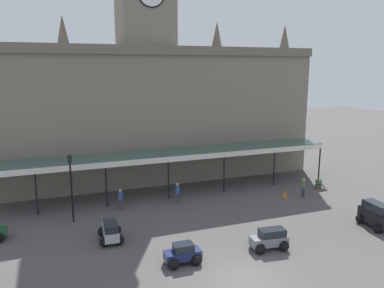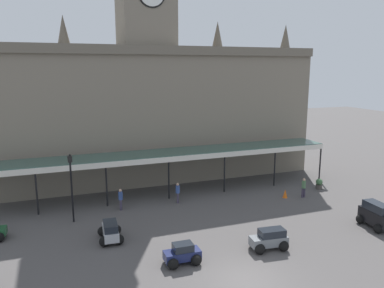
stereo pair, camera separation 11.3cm
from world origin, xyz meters
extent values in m
plane|color=#4D4A49|center=(0.00, 0.00, 0.00)|extent=(140.00, 140.00, 0.00)
cube|color=slate|center=(0.00, 20.26, 6.36)|extent=(32.61, 6.35, 12.72)
cube|color=#685F52|center=(0.00, 16.93, 12.32)|extent=(32.61, 0.30, 0.80)
cube|color=slate|center=(0.00, 20.26, 16.26)|extent=(4.80, 4.80, 7.08)
cone|color=#5B5448|center=(-7.34, 20.26, 14.02)|extent=(1.10, 1.10, 2.60)
cone|color=#5B5448|center=(7.34, 20.26, 14.02)|extent=(1.10, 1.10, 2.60)
cone|color=#5B5448|center=(15.30, 20.26, 14.02)|extent=(1.10, 1.10, 2.60)
cube|color=#38564C|center=(0.00, 14.88, 3.61)|extent=(30.71, 3.20, 0.16)
cube|color=silver|center=(0.00, 13.28, 3.41)|extent=(30.71, 0.12, 0.44)
cylinder|color=black|center=(-10.24, 13.43, 1.77)|extent=(0.14, 0.14, 3.53)
cylinder|color=black|center=(-5.12, 13.43, 1.77)|extent=(0.14, 0.14, 3.53)
cylinder|color=black|center=(0.00, 13.43, 1.77)|extent=(0.14, 0.14, 3.53)
cylinder|color=black|center=(5.12, 13.43, 1.77)|extent=(0.14, 0.14, 3.53)
cylinder|color=black|center=(10.24, 13.43, 1.77)|extent=(0.14, 0.14, 3.53)
cylinder|color=black|center=(15.36, 13.43, 1.77)|extent=(0.14, 0.14, 3.53)
cube|color=#B2B5BA|center=(-5.82, 7.15, 0.54)|extent=(1.03, 2.30, 0.55)
cube|color=#1E232B|center=(-5.83, 6.95, 1.05)|extent=(0.92, 1.60, 0.45)
sphere|color=black|center=(-6.22, 7.95, 0.32)|extent=(0.64, 0.64, 0.64)
sphere|color=black|center=(-5.32, 7.89, 0.32)|extent=(0.64, 0.64, 0.64)
sphere|color=black|center=(-6.31, 6.40, 0.32)|extent=(0.64, 0.64, 0.64)
sphere|color=black|center=(-5.42, 6.35, 0.32)|extent=(0.64, 0.64, 0.64)
cube|color=slate|center=(2.96, 2.56, 0.54)|extent=(2.33, 1.12, 0.55)
cube|color=#1E232B|center=(3.16, 2.54, 1.05)|extent=(1.63, 0.98, 0.45)
sphere|color=black|center=(2.15, 2.19, 0.32)|extent=(0.64, 0.64, 0.64)
sphere|color=black|center=(2.24, 3.09, 0.32)|extent=(0.64, 0.64, 0.64)
sphere|color=black|center=(3.69, 2.04, 0.32)|extent=(0.64, 0.64, 0.64)
sphere|color=black|center=(3.78, 2.93, 0.32)|extent=(0.64, 0.64, 0.64)
cube|color=#19214C|center=(-2.50, 2.76, 0.52)|extent=(2.06, 0.91, 0.50)
cube|color=#1E232B|center=(-2.45, 2.75, 0.98)|extent=(1.11, 0.82, 0.42)
sphere|color=black|center=(-3.18, 2.33, 0.32)|extent=(0.64, 0.64, 0.64)
sphere|color=black|center=(-3.17, 3.21, 0.32)|extent=(0.64, 0.64, 0.64)
sphere|color=black|center=(-1.83, 2.30, 0.32)|extent=(0.64, 0.64, 0.64)
sphere|color=black|center=(-1.82, 3.18, 0.32)|extent=(0.64, 0.64, 0.64)
sphere|color=black|center=(-12.37, 10.22, 0.32)|extent=(0.64, 0.64, 0.64)
cube|color=black|center=(11.56, 2.81, 0.74)|extent=(1.13, 2.47, 0.95)
cube|color=#1E232B|center=(11.56, 2.76, 1.50)|extent=(1.04, 1.96, 0.55)
sphere|color=black|center=(11.16, 3.69, 0.32)|extent=(0.64, 0.64, 0.64)
sphere|color=black|center=(12.10, 3.62, 0.32)|extent=(0.64, 0.64, 0.64)
sphere|color=black|center=(11.03, 2.00, 0.32)|extent=(0.64, 0.64, 0.64)
cylinder|color=#3F384C|center=(10.88, 9.75, 0.41)|extent=(0.17, 0.17, 0.82)
cylinder|color=#3F384C|center=(10.66, 9.71, 0.41)|extent=(0.17, 0.17, 0.82)
cylinder|color=#4C724C|center=(10.77, 9.73, 1.13)|extent=(0.34, 0.34, 0.62)
sphere|color=tan|center=(10.77, 9.73, 1.55)|extent=(0.23, 0.23, 0.23)
cylinder|color=#3F384C|center=(0.35, 12.13, 0.41)|extent=(0.17, 0.17, 0.82)
cylinder|color=#3F384C|center=(0.42, 12.34, 0.41)|extent=(0.17, 0.17, 0.82)
cylinder|color=#334C8C|center=(0.38, 12.23, 1.13)|extent=(0.34, 0.34, 0.62)
sphere|color=tan|center=(0.38, 12.23, 1.55)|extent=(0.23, 0.23, 0.23)
cylinder|color=#3F384C|center=(-4.22, 12.38, 0.41)|extent=(0.17, 0.17, 0.82)
cylinder|color=#3F384C|center=(-4.28, 12.16, 0.41)|extent=(0.17, 0.17, 0.82)
cylinder|color=#334C8C|center=(-4.25, 12.27, 1.13)|extent=(0.34, 0.34, 0.62)
sphere|color=tan|center=(-4.25, 12.27, 1.55)|extent=(0.23, 0.23, 0.23)
cylinder|color=black|center=(-7.84, 11.07, 2.20)|extent=(0.13, 0.13, 4.39)
cube|color=black|center=(-7.84, 11.07, 4.61)|extent=(0.30, 0.30, 0.44)
sphere|color=black|center=(-7.84, 11.07, 4.89)|extent=(0.14, 0.14, 0.14)
cone|color=orange|center=(9.27, 10.19, 0.36)|extent=(0.40, 0.40, 0.72)
cylinder|color=#47423D|center=(13.51, 11.14, 0.21)|extent=(0.56, 0.56, 0.42)
sphere|color=#3E653E|center=(13.51, 11.14, 0.66)|extent=(0.60, 0.60, 0.60)
camera|label=1|loc=(-8.99, -15.92, 10.82)|focal=35.77mm
camera|label=2|loc=(-8.88, -15.96, 10.82)|focal=35.77mm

